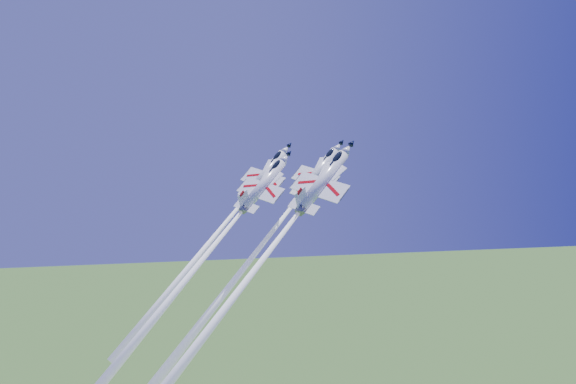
{
  "coord_description": "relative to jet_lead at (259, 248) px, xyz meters",
  "views": [
    {
      "loc": [
        -15.57,
        -115.8,
        125.41
      ],
      "look_at": [
        0.0,
        0.0,
        103.06
      ],
      "focal_mm": 40.0,
      "sensor_mm": 36.0,
      "label": 1
    }
  ],
  "objects": [
    {
      "name": "jet_right",
      "position": [
        -2.35,
        -11.31,
        -1.19
      ],
      "size": [
        39.31,
        32.95,
        47.21
      ],
      "rotation": [
        0.7,
        0.13,
        -0.86
      ],
      "color": "white"
    },
    {
      "name": "jet_left",
      "position": [
        -8.13,
        3.67,
        1.42
      ],
      "size": [
        31.47,
        26.27,
        37.52
      ],
      "rotation": [
        0.7,
        0.13,
        -0.86
      ],
      "color": "white"
    },
    {
      "name": "jet_lead",
      "position": [
        0.0,
        0.0,
        0.0
      ],
      "size": [
        35.17,
        29.49,
        42.28
      ],
      "rotation": [
        0.7,
        0.13,
        -0.86
      ],
      "color": "white"
    },
    {
      "name": "jet_slot",
      "position": [
        -9.97,
        -5.8,
        0.39
      ],
      "size": [
        32.39,
        27.09,
        38.75
      ],
      "rotation": [
        0.7,
        0.13,
        -0.86
      ],
      "color": "white"
    }
  ]
}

